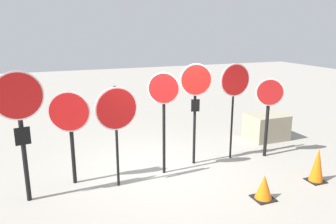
{
  "coord_description": "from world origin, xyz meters",
  "views": [
    {
      "loc": [
        -2.38,
        -6.67,
        3.26
      ],
      "look_at": [
        0.19,
        0.0,
        1.42
      ],
      "focal_mm": 35.0,
      "sensor_mm": 36.0,
      "label": 1
    }
  ],
  "objects_px": {
    "stop_sign_0": "(20,113)",
    "stop_sign_6": "(269,104)",
    "stop_sign_2": "(117,113)",
    "storage_crate": "(266,127)",
    "traffic_cone_0": "(264,187)",
    "stop_sign_5": "(235,86)",
    "stop_sign_1": "(70,120)",
    "stop_sign_3": "(164,101)",
    "stop_sign_4": "(196,92)",
    "traffic_cone_1": "(317,165)"
  },
  "relations": [
    {
      "from": "stop_sign_0",
      "to": "stop_sign_6",
      "type": "distance_m",
      "value": 5.7
    },
    {
      "from": "stop_sign_2",
      "to": "storage_crate",
      "type": "bearing_deg",
      "value": 9.77
    },
    {
      "from": "stop_sign_6",
      "to": "traffic_cone_0",
      "type": "xyz_separation_m",
      "value": [
        -1.4,
        -1.81,
        -1.17
      ]
    },
    {
      "from": "stop_sign_0",
      "to": "stop_sign_5",
      "type": "height_order",
      "value": "stop_sign_0"
    },
    {
      "from": "stop_sign_6",
      "to": "traffic_cone_0",
      "type": "bearing_deg",
      "value": -100.32
    },
    {
      "from": "traffic_cone_0",
      "to": "stop_sign_5",
      "type": "bearing_deg",
      "value": 75.79
    },
    {
      "from": "stop_sign_2",
      "to": "storage_crate",
      "type": "height_order",
      "value": "stop_sign_2"
    },
    {
      "from": "stop_sign_1",
      "to": "stop_sign_6",
      "type": "height_order",
      "value": "stop_sign_6"
    },
    {
      "from": "stop_sign_1",
      "to": "storage_crate",
      "type": "height_order",
      "value": "stop_sign_1"
    },
    {
      "from": "stop_sign_0",
      "to": "stop_sign_5",
      "type": "relative_size",
      "value": 1.04
    },
    {
      "from": "stop_sign_2",
      "to": "storage_crate",
      "type": "xyz_separation_m",
      "value": [
        4.83,
        1.46,
        -1.22
      ]
    },
    {
      "from": "stop_sign_3",
      "to": "stop_sign_6",
      "type": "height_order",
      "value": "stop_sign_3"
    },
    {
      "from": "stop_sign_4",
      "to": "traffic_cone_1",
      "type": "relative_size",
      "value": 3.22
    },
    {
      "from": "stop_sign_3",
      "to": "stop_sign_6",
      "type": "distance_m",
      "value": 2.83
    },
    {
      "from": "stop_sign_0",
      "to": "storage_crate",
      "type": "bearing_deg",
      "value": 2.13
    },
    {
      "from": "stop_sign_3",
      "to": "stop_sign_5",
      "type": "height_order",
      "value": "stop_sign_5"
    },
    {
      "from": "stop_sign_4",
      "to": "stop_sign_5",
      "type": "height_order",
      "value": "stop_sign_4"
    },
    {
      "from": "storage_crate",
      "to": "stop_sign_3",
      "type": "bearing_deg",
      "value": -162.23
    },
    {
      "from": "stop_sign_1",
      "to": "traffic_cone_0",
      "type": "relative_size",
      "value": 4.02
    },
    {
      "from": "stop_sign_0",
      "to": "traffic_cone_0",
      "type": "height_order",
      "value": "stop_sign_0"
    },
    {
      "from": "stop_sign_0",
      "to": "stop_sign_6",
      "type": "height_order",
      "value": "stop_sign_0"
    },
    {
      "from": "stop_sign_6",
      "to": "stop_sign_2",
      "type": "bearing_deg",
      "value": -148.5
    },
    {
      "from": "stop_sign_1",
      "to": "stop_sign_2",
      "type": "bearing_deg",
      "value": -13.19
    },
    {
      "from": "stop_sign_6",
      "to": "traffic_cone_1",
      "type": "relative_size",
      "value": 2.68
    },
    {
      "from": "storage_crate",
      "to": "stop_sign_0",
      "type": "bearing_deg",
      "value": -167.7
    },
    {
      "from": "stop_sign_4",
      "to": "stop_sign_5",
      "type": "relative_size",
      "value": 1.01
    },
    {
      "from": "stop_sign_0",
      "to": "traffic_cone_1",
      "type": "relative_size",
      "value": 3.31
    },
    {
      "from": "stop_sign_5",
      "to": "storage_crate",
      "type": "relative_size",
      "value": 2.17
    },
    {
      "from": "stop_sign_3",
      "to": "traffic_cone_1",
      "type": "bearing_deg",
      "value": -3.57
    },
    {
      "from": "stop_sign_0",
      "to": "stop_sign_3",
      "type": "distance_m",
      "value": 2.87
    },
    {
      "from": "storage_crate",
      "to": "traffic_cone_1",
      "type": "bearing_deg",
      "value": -105.43
    },
    {
      "from": "storage_crate",
      "to": "traffic_cone_0",
      "type": "bearing_deg",
      "value": -127.72
    },
    {
      "from": "stop_sign_2",
      "to": "stop_sign_4",
      "type": "relative_size",
      "value": 0.87
    },
    {
      "from": "stop_sign_0",
      "to": "stop_sign_4",
      "type": "height_order",
      "value": "stop_sign_0"
    },
    {
      "from": "stop_sign_4",
      "to": "stop_sign_1",
      "type": "bearing_deg",
      "value": -165.76
    },
    {
      "from": "stop_sign_4",
      "to": "storage_crate",
      "type": "distance_m",
      "value": 3.33
    },
    {
      "from": "stop_sign_0",
      "to": "stop_sign_4",
      "type": "bearing_deg",
      "value": -2.87
    },
    {
      "from": "stop_sign_1",
      "to": "stop_sign_4",
      "type": "xyz_separation_m",
      "value": [
        2.86,
        0.03,
        0.39
      ]
    },
    {
      "from": "stop_sign_4",
      "to": "traffic_cone_0",
      "type": "relative_size",
      "value": 4.9
    },
    {
      "from": "stop_sign_2",
      "to": "stop_sign_4",
      "type": "bearing_deg",
      "value": 7.14
    },
    {
      "from": "traffic_cone_1",
      "to": "stop_sign_0",
      "type": "bearing_deg",
      "value": 167.16
    },
    {
      "from": "stop_sign_0",
      "to": "stop_sign_6",
      "type": "bearing_deg",
      "value": -7.54
    },
    {
      "from": "stop_sign_2",
      "to": "storage_crate",
      "type": "relative_size",
      "value": 1.91
    },
    {
      "from": "stop_sign_3",
      "to": "traffic_cone_0",
      "type": "bearing_deg",
      "value": -27.31
    },
    {
      "from": "stop_sign_1",
      "to": "stop_sign_3",
      "type": "bearing_deg",
      "value": 9.1
    },
    {
      "from": "stop_sign_6",
      "to": "traffic_cone_0",
      "type": "height_order",
      "value": "stop_sign_6"
    },
    {
      "from": "stop_sign_0",
      "to": "stop_sign_1",
      "type": "bearing_deg",
      "value": 16.56
    },
    {
      "from": "stop_sign_3",
      "to": "storage_crate",
      "type": "relative_size",
      "value": 2.09
    },
    {
      "from": "stop_sign_4",
      "to": "traffic_cone_0",
      "type": "bearing_deg",
      "value": -61.66
    },
    {
      "from": "storage_crate",
      "to": "stop_sign_6",
      "type": "bearing_deg",
      "value": -127.75
    }
  ]
}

